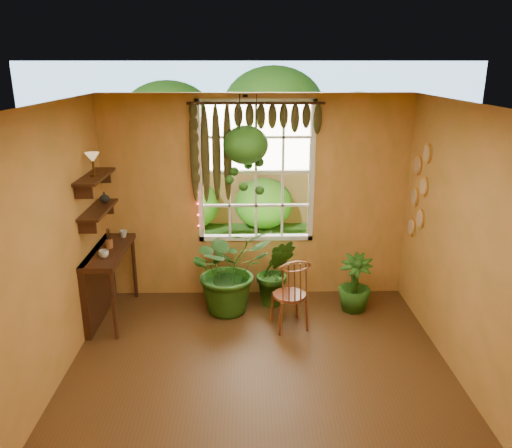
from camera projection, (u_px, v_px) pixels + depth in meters
The scene contains 23 objects.
floor at pixel (261, 394), 4.82m from camera, with size 4.50×4.50×0.00m, color #4F2D16.
ceiling at pixel (262, 109), 3.99m from camera, with size 4.50×4.50×0.00m, color white.
wall_back at pixel (256, 199), 6.55m from camera, with size 4.00×4.00×0.00m, color #E1944C.
wall_left at pixel (33, 266), 4.37m from camera, with size 4.50×4.50×0.00m, color #E1944C.
wall_right at pixel (485, 263), 4.44m from camera, with size 4.50×4.50×0.00m, color #E1944C.
window at pixel (256, 172), 6.47m from camera, with size 1.52×0.10×1.86m.
valance_vine at pixel (249, 128), 6.17m from camera, with size 1.70×0.12×1.10m.
string_lights at pixel (197, 170), 6.35m from camera, with size 0.03×0.03×1.54m, color #FF2633, non-canonical shape.
wall_plates at pixel (419, 192), 6.08m from camera, with size 0.04×0.32×1.10m, color #F3E9C7, non-canonical shape.
counter_ledge at pixel (102, 276), 6.14m from camera, with size 0.40×1.20×0.90m.
shelf_lower at pixel (98, 210), 5.88m from camera, with size 0.25×0.90×0.04m, color #3C1B10.
shelf_upper at pixel (95, 176), 5.76m from camera, with size 0.25×0.90×0.04m, color #3C1B10.
backyard at pixel (263, 147), 10.97m from camera, with size 14.00×10.00×12.00m.
windsor_chair at pixel (290, 304), 5.95m from camera, with size 0.48×0.50×1.05m.
potted_plant_left at pixel (229, 269), 6.29m from camera, with size 1.03×0.90×1.15m, color #194E14.
potted_plant_mid at pixel (276, 272), 6.49m from camera, with size 0.51×0.41×0.92m, color #194E14.
potted_plant_right at pixel (355, 283), 6.35m from camera, with size 0.42×0.42×0.75m, color #194E14.
hanging_basket at pixel (246, 152), 6.07m from camera, with size 0.55×0.55×1.22m.
cup_a at pixel (104, 254), 5.76m from camera, with size 0.12×0.12×0.09m, color silver.
cup_b at pixel (123, 234), 6.44m from camera, with size 0.10×0.10×0.09m, color beige.
brush_jar at pixel (109, 238), 6.05m from camera, with size 0.09×0.09×0.32m.
shelf_vase at pixel (104, 197), 6.11m from camera, with size 0.12×0.12×0.13m, color #B2AD99.
tiffany_lamp at pixel (93, 159), 5.62m from camera, with size 0.16×0.16×0.27m.
Camera 1 is at (-0.12, -4.08, 3.05)m, focal length 35.00 mm.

